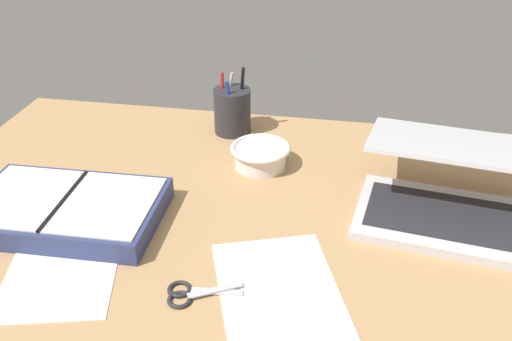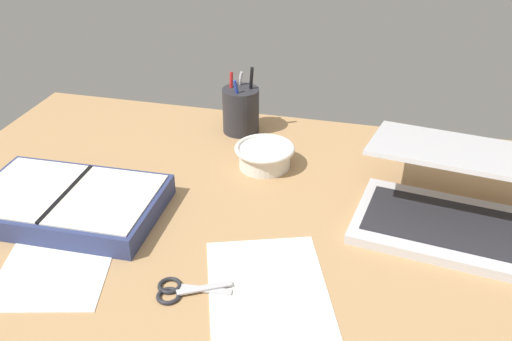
{
  "view_description": "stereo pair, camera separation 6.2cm",
  "coord_description": "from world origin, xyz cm",
  "views": [
    {
      "loc": [
        15.32,
        -82.85,
        64.6
      ],
      "look_at": [
        -1.45,
        10.02,
        9.0
      ],
      "focal_mm": 40.0,
      "sensor_mm": 36.0,
      "label": 1
    },
    {
      "loc": [
        21.41,
        -81.54,
        64.6
      ],
      "look_at": [
        -1.45,
        10.02,
        9.0
      ],
      "focal_mm": 40.0,
      "sensor_mm": 36.0,
      "label": 2
    }
  ],
  "objects": [
    {
      "name": "desk_top",
      "position": [
        0.0,
        0.0,
        1.0
      ],
      "size": [
        140.0,
        100.0,
        2.0
      ],
      "primitive_type": "cube",
      "color": "tan",
      "rests_on": "ground"
    },
    {
      "name": "laptop",
      "position": [
        34.37,
        11.76,
        6.94
      ],
      "size": [
        35.07,
        34.04,
        14.27
      ],
      "rotation": [
        0.0,
        0.0,
        -0.14
      ],
      "color": "silver",
      "rests_on": "desk_top"
    },
    {
      "name": "bowl",
      "position": [
        -2.98,
        23.84,
        4.74
      ],
      "size": [
        13.09,
        13.09,
        4.92
      ],
      "color": "silver",
      "rests_on": "desk_top"
    },
    {
      "name": "pen_cup",
      "position": [
        -12.56,
        39.36,
        7.57
      ],
      "size": [
        8.82,
        8.82,
        16.54
      ],
      "color": "#28282D",
      "rests_on": "desk_top"
    },
    {
      "name": "planner",
      "position": [
        -35.3,
        -2.48,
        4.23
      ],
      "size": [
        35.53,
        23.15,
        4.65
      ],
      "rotation": [
        0.0,
        0.0,
        0.02
      ],
      "color": "navy",
      "rests_on": "desk_top"
    },
    {
      "name": "scissors",
      "position": [
        -7.25,
        -18.4,
        2.33
      ],
      "size": [
        12.14,
        7.41,
        0.8
      ],
      "rotation": [
        0.0,
        0.0,
        0.3
      ],
      "color": "#B7B7BC",
      "rests_on": "desk_top"
    },
    {
      "name": "paper_sheet_front",
      "position": [
        7.05,
        -15.65,
        2.08
      ],
      "size": [
        27.32,
        33.1,
        0.16
      ],
      "primitive_type": "cube",
      "rotation": [
        0.0,
        0.0,
        0.35
      ],
      "color": "white",
      "rests_on": "desk_top"
    },
    {
      "name": "paper_sheet_beside_planner",
      "position": [
        -29.52,
        -16.55,
        2.08
      ],
      "size": [
        23.28,
        27.42,
        0.16
      ],
      "primitive_type": "cube",
      "rotation": [
        0.0,
        0.0,
        0.25
      ],
      "color": "white",
      "rests_on": "desk_top"
    }
  ]
}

